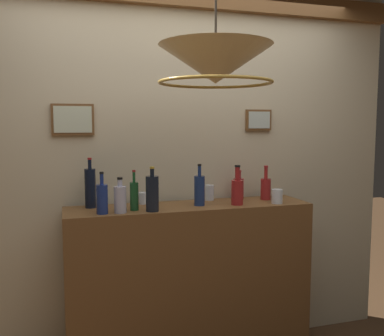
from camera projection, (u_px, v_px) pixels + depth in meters
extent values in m
cube|color=beige|center=(179.00, 160.00, 3.02)|extent=(3.27, 0.08, 2.76)
cube|color=brown|center=(73.00, 119.00, 2.73)|extent=(0.27, 0.03, 0.20)
cube|color=beige|center=(73.00, 119.00, 2.72)|extent=(0.24, 0.01, 0.17)
cube|color=brown|center=(258.00, 120.00, 3.11)|extent=(0.20, 0.03, 0.15)
cube|color=#B5C1B4|center=(259.00, 120.00, 3.09)|extent=(0.17, 0.01, 0.12)
cube|color=brown|center=(190.00, 287.00, 2.84)|extent=(1.60, 0.38, 1.11)
cylinder|color=navy|center=(199.00, 191.00, 2.77)|extent=(0.07, 0.07, 0.19)
cylinder|color=navy|center=(199.00, 171.00, 2.76)|extent=(0.02, 0.02, 0.07)
cylinder|color=black|center=(199.00, 165.00, 2.75)|extent=(0.03, 0.03, 0.01)
cylinder|color=#1B4D26|center=(134.00, 196.00, 2.61)|extent=(0.05, 0.05, 0.17)
cylinder|color=#1B4D26|center=(134.00, 177.00, 2.60)|extent=(0.02, 0.02, 0.06)
cylinder|color=maroon|center=(134.00, 171.00, 2.60)|extent=(0.02, 0.02, 0.01)
cylinder|color=navy|center=(102.00, 199.00, 2.51)|extent=(0.07, 0.07, 0.17)
cylinder|color=navy|center=(102.00, 179.00, 2.50)|extent=(0.02, 0.02, 0.06)
cylinder|color=black|center=(102.00, 173.00, 2.49)|extent=(0.02, 0.02, 0.01)
cylinder|color=maroon|center=(238.00, 189.00, 3.01)|extent=(0.07, 0.07, 0.14)
cylinder|color=maroon|center=(239.00, 175.00, 3.00)|extent=(0.03, 0.03, 0.05)
cylinder|color=maroon|center=(239.00, 171.00, 3.00)|extent=(0.04, 0.04, 0.01)
cylinder|color=black|center=(90.00, 188.00, 2.69)|extent=(0.07, 0.07, 0.25)
cylinder|color=black|center=(90.00, 164.00, 2.67)|extent=(0.02, 0.02, 0.06)
cylinder|color=maroon|center=(90.00, 159.00, 2.67)|extent=(0.03, 0.03, 0.01)
cylinder|color=black|center=(152.00, 194.00, 2.58)|extent=(0.08, 0.08, 0.22)
cylinder|color=black|center=(152.00, 172.00, 2.57)|extent=(0.03, 0.03, 0.05)
cylinder|color=#B7932D|center=(152.00, 168.00, 2.57)|extent=(0.03, 0.03, 0.01)
cylinder|color=maroon|center=(237.00, 193.00, 2.79)|extent=(0.08, 0.08, 0.16)
cylinder|color=maroon|center=(237.00, 174.00, 2.78)|extent=(0.03, 0.03, 0.09)
cylinder|color=black|center=(237.00, 166.00, 2.78)|extent=(0.04, 0.04, 0.01)
cylinder|color=#B7B6CD|center=(120.00, 200.00, 2.54)|extent=(0.07, 0.07, 0.16)
cylinder|color=#B7B6CD|center=(120.00, 183.00, 2.53)|extent=(0.03, 0.03, 0.04)
cylinder|color=black|center=(120.00, 178.00, 2.53)|extent=(0.03, 0.03, 0.01)
cylinder|color=maroon|center=(266.00, 189.00, 2.99)|extent=(0.07, 0.07, 0.15)
cylinder|color=maroon|center=(266.00, 173.00, 2.98)|extent=(0.03, 0.03, 0.08)
cylinder|color=maroon|center=(266.00, 166.00, 2.97)|extent=(0.03, 0.03, 0.01)
cylinder|color=silver|center=(143.00, 198.00, 2.83)|extent=(0.06, 0.06, 0.08)
cylinder|color=silver|center=(277.00, 196.00, 2.85)|extent=(0.07, 0.07, 0.10)
cylinder|color=silver|center=(209.00, 193.00, 2.96)|extent=(0.06, 0.06, 0.11)
cone|color=beige|center=(216.00, 64.00, 2.10)|extent=(0.57, 0.57, 0.19)
cylinder|color=black|center=(216.00, 14.00, 2.08)|extent=(0.01, 0.01, 0.29)
torus|color=#AD8433|center=(215.00, 83.00, 2.11)|extent=(0.57, 0.57, 0.02)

